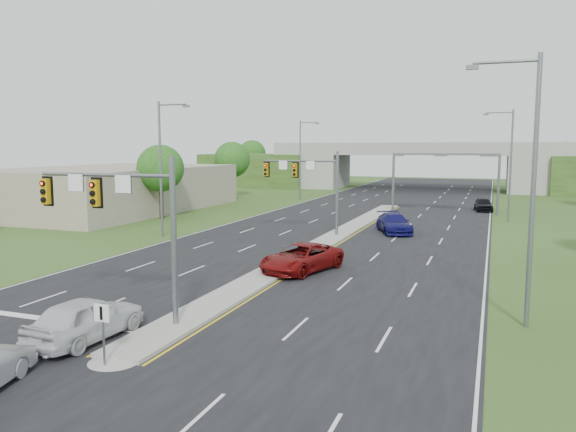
% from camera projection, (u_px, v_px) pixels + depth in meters
% --- Properties ---
extents(ground, '(240.00, 240.00, 0.00)m').
position_uv_depth(ground, '(176.00, 327.00, 23.02)').
color(ground, '#304719').
rests_on(ground, ground).
extents(road, '(24.00, 160.00, 0.02)m').
position_uv_depth(road, '(363.00, 221.00, 55.62)').
color(road, black).
rests_on(road, ground).
extents(median, '(2.00, 54.00, 0.16)m').
position_uv_depth(median, '(330.00, 239.00, 44.43)').
color(median, gray).
rests_on(median, road).
extents(median_nose, '(2.00, 2.00, 0.16)m').
position_uv_depth(median_nose, '(114.00, 359.00, 19.28)').
color(median_nose, gray).
rests_on(median_nose, road).
extents(lane_markings, '(23.72, 160.00, 0.01)m').
position_uv_depth(lane_markings, '(342.00, 229.00, 50.16)').
color(lane_markings, gold).
rests_on(lane_markings, road).
extents(signal_mast_near, '(6.62, 0.60, 7.00)m').
position_uv_depth(signal_mast_near, '(125.00, 211.00, 23.14)').
color(signal_mast_near, slate).
rests_on(signal_mast_near, ground).
extents(signal_mast_far, '(6.62, 0.60, 7.00)m').
position_uv_depth(signal_mast_far, '(311.00, 179.00, 46.43)').
color(signal_mast_far, slate).
rests_on(signal_mast_far, ground).
extents(keep_right_sign, '(0.60, 0.13, 2.20)m').
position_uv_depth(keep_right_sign, '(103.00, 324.00, 18.61)').
color(keep_right_sign, slate).
rests_on(keep_right_sign, ground).
extents(sign_gantry, '(11.58, 0.44, 6.67)m').
position_uv_depth(sign_gantry, '(443.00, 166.00, 61.93)').
color(sign_gantry, slate).
rests_on(sign_gantry, ground).
extents(overpass, '(80.00, 14.00, 8.10)m').
position_uv_depth(overpass, '(421.00, 169.00, 97.11)').
color(overpass, gray).
rests_on(overpass, ground).
extents(lightpole_l_mid, '(2.85, 0.25, 11.00)m').
position_uv_depth(lightpole_l_mid, '(163.00, 163.00, 45.45)').
color(lightpole_l_mid, slate).
rests_on(lightpole_l_mid, ground).
extents(lightpole_l_far, '(2.85, 0.25, 11.00)m').
position_uv_depth(lightpole_l_far, '(302.00, 156.00, 78.06)').
color(lightpole_l_far, slate).
rests_on(lightpole_l_far, ground).
extents(lightpole_r_near, '(2.85, 0.25, 11.00)m').
position_uv_depth(lightpole_r_near, '(528.00, 179.00, 22.38)').
color(lightpole_r_near, slate).
rests_on(lightpole_r_near, ground).
extents(lightpole_r_far, '(2.85, 0.25, 11.00)m').
position_uv_depth(lightpole_r_far, '(509.00, 160.00, 54.98)').
color(lightpole_r_far, slate).
rests_on(lightpole_r_far, ground).
extents(tree_l_near, '(4.80, 4.80, 7.60)m').
position_uv_depth(tree_l_near, '(160.00, 168.00, 57.18)').
color(tree_l_near, '#382316').
rests_on(tree_l_near, ground).
extents(tree_l_mid, '(5.20, 5.20, 8.12)m').
position_uv_depth(tree_l_mid, '(232.00, 160.00, 81.80)').
color(tree_l_mid, '#382316').
rests_on(tree_l_mid, ground).
extents(tree_back_a, '(6.00, 6.00, 8.85)m').
position_uv_depth(tree_back_a, '(252.00, 154.00, 122.88)').
color(tree_back_a, '#382316').
rests_on(tree_back_a, ground).
extents(tree_back_b, '(5.60, 5.60, 8.32)m').
position_uv_depth(tree_back_b, '(313.00, 156.00, 118.13)').
color(tree_back_b, '#382316').
rests_on(tree_back_b, ground).
extents(tree_back_c, '(5.60, 5.60, 8.32)m').
position_uv_depth(tree_back_c, '(565.00, 157.00, 101.70)').
color(tree_back_c, '#382316').
rests_on(tree_back_c, ground).
extents(commercial_building, '(18.00, 30.00, 5.00)m').
position_uv_depth(commercial_building, '(111.00, 189.00, 65.59)').
color(commercial_building, gray).
rests_on(commercial_building, ground).
extents(car_white, '(2.31, 5.14, 1.72)m').
position_uv_depth(car_white, '(86.00, 318.00, 21.34)').
color(car_white, silver).
rests_on(car_white, road).
extents(car_far_a, '(4.28, 6.41, 1.64)m').
position_uv_depth(car_far_a, '(302.00, 258.00, 33.20)').
color(car_far_a, '#6A0B0A').
rests_on(car_far_a, road).
extents(car_far_b, '(4.27, 6.12, 1.65)m').
position_uv_depth(car_far_b, '(394.00, 223.00, 48.21)').
color(car_far_b, '#0E0D4F').
rests_on(car_far_b, road).
extents(car_far_c, '(2.40, 4.72, 1.54)m').
position_uv_depth(car_far_c, '(483.00, 204.00, 64.67)').
color(car_far_c, black).
rests_on(car_far_c, road).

